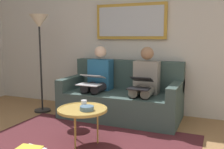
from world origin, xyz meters
TOP-DOWN VIEW (x-y plane):
  - wall_rear at (0.00, -2.60)m, footprint 6.00×0.12m
  - area_rug at (0.00, -0.85)m, footprint 2.60×1.80m
  - couch at (0.00, -2.12)m, footprint 1.87×0.90m
  - framed_mirror at (0.00, -2.51)m, footprint 1.24×0.05m
  - coffee_table at (0.05, -0.90)m, footprint 0.60×0.60m
  - cup at (0.06, -0.96)m, footprint 0.07×0.07m
  - bowl at (-0.03, -0.86)m, footprint 0.16×0.16m
  - person_left at (-0.40, -2.05)m, footprint 0.38×0.58m
  - laptop_black at (-0.40, -1.82)m, footprint 0.31×0.37m
  - person_right at (0.40, -2.05)m, footprint 0.38×0.58m
  - laptop_silver at (0.40, -1.81)m, footprint 0.36×0.35m
  - magazine_stack at (0.51, -0.50)m, footprint 0.34×0.24m
  - standing_lamp at (1.38, -1.85)m, footprint 0.32×0.32m

SIDE VIEW (x-z plane):
  - area_rug at x=0.00m, z-range 0.00..0.01m
  - magazine_stack at x=0.51m, z-range 0.00..0.04m
  - couch at x=0.00m, z-range -0.14..0.76m
  - coffee_table at x=0.05m, z-range 0.20..0.66m
  - bowl at x=-0.03m, z-range 0.44..0.49m
  - cup at x=0.06m, z-range 0.44..0.53m
  - person_left at x=-0.40m, z-range 0.04..1.18m
  - person_right at x=0.40m, z-range 0.04..1.18m
  - laptop_silver at x=0.40m, z-range 0.55..0.70m
  - laptop_black at x=-0.40m, z-range 0.55..0.71m
  - wall_rear at x=0.00m, z-range 0.00..2.60m
  - standing_lamp at x=1.38m, z-range 0.54..2.20m
  - framed_mirror at x=0.00m, z-range 1.25..1.85m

